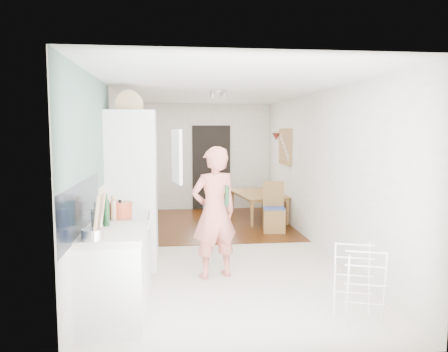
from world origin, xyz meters
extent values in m
cube|color=beige|center=(0.00, 0.00, 0.00)|extent=(3.20, 7.00, 0.01)
cube|color=#55250A|center=(0.00, 1.85, 0.01)|extent=(3.20, 3.30, 0.01)
cube|color=gray|center=(-1.59, -2.00, 1.85)|extent=(0.02, 3.00, 1.30)
cube|color=black|center=(-1.59, -2.55, 1.15)|extent=(0.02, 1.90, 0.50)
cube|color=black|center=(0.20, 3.48, 1.00)|extent=(0.90, 0.04, 2.00)
cube|color=white|center=(-1.30, -2.55, 0.43)|extent=(0.60, 0.90, 0.86)
cube|color=#EDE5CD|center=(-1.30, -2.55, 0.89)|extent=(0.62, 0.92, 0.06)
cube|color=white|center=(-1.30, -1.80, 0.44)|extent=(0.60, 0.60, 0.88)
cube|color=silver|center=(-1.30, -1.80, 0.90)|extent=(0.60, 0.60, 0.04)
cube|color=white|center=(-1.27, -0.78, 1.07)|extent=(0.66, 0.66, 2.15)
cube|color=white|center=(-0.66, -1.08, 1.55)|extent=(0.14, 0.56, 0.70)
cube|color=white|center=(-0.96, -0.78, 1.55)|extent=(0.02, 0.52, 0.66)
cube|color=tan|center=(1.58, 1.90, 1.55)|extent=(0.03, 0.90, 0.70)
cube|color=olive|center=(1.57, 1.90, 1.55)|extent=(0.00, 0.94, 0.74)
cone|color=maroon|center=(1.54, 2.55, 1.75)|extent=(0.18, 0.18, 0.16)
imported|color=#E2796B|center=(-0.19, -1.35, 1.00)|extent=(0.84, 0.68, 1.99)
imported|color=olive|center=(1.11, 2.19, 0.24)|extent=(0.93, 1.46, 0.48)
cube|color=gray|center=(0.07, 0.91, 0.55)|extent=(0.48, 0.48, 0.17)
cylinder|color=#BF4626|center=(-1.31, -1.85, 1.00)|extent=(0.28, 0.28, 0.16)
cylinder|color=silver|center=(-1.43, -2.91, 0.97)|extent=(0.25, 0.25, 0.10)
cylinder|color=#194121|center=(-0.05, -1.51, 1.08)|extent=(0.06, 0.06, 0.26)
cylinder|color=#194121|center=(-1.39, -2.35, 1.05)|extent=(0.07, 0.07, 0.27)
cylinder|color=#194121|center=(-1.43, -2.26, 1.05)|extent=(0.07, 0.07, 0.26)
cylinder|color=silver|center=(-1.43, -2.69, 1.04)|extent=(0.12, 0.12, 0.24)
cylinder|color=tan|center=(-1.43, -2.03, 1.02)|extent=(0.07, 0.07, 0.21)
cylinder|color=tan|center=(-1.36, -2.02, 1.02)|extent=(0.07, 0.07, 0.21)
camera|label=1|loc=(-0.71, -6.81, 1.89)|focal=35.00mm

